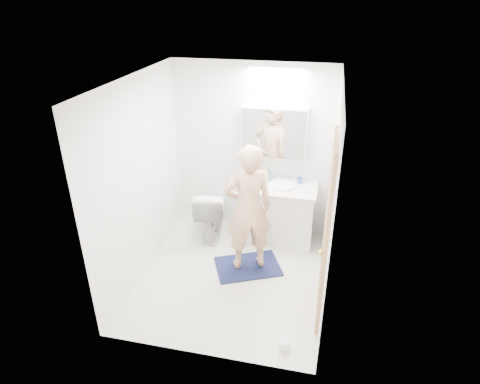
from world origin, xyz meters
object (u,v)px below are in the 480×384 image
(vanity_cabinet, at_px, (280,215))
(medicine_cabinet, at_px, (274,133))
(toilet, at_px, (211,212))
(person, at_px, (248,209))
(toothbrush_cup, at_px, (299,181))
(soap_bottle_a, at_px, (266,174))
(soap_bottle_b, at_px, (269,175))
(toilet_paper_roll, at_px, (284,344))

(vanity_cabinet, xyz_separation_m, medicine_cabinet, (-0.17, 0.21, 1.11))
(toilet, height_order, person, person)
(medicine_cabinet, height_order, toothbrush_cup, medicine_cabinet)
(toilet, xyz_separation_m, soap_bottle_a, (0.72, 0.27, 0.55))
(toilet, distance_m, soap_bottle_b, 0.97)
(vanity_cabinet, distance_m, toilet, 0.98)
(medicine_cabinet, height_order, soap_bottle_a, medicine_cabinet)
(toilet, xyz_separation_m, soap_bottle_b, (0.76, 0.30, 0.52))
(vanity_cabinet, height_order, soap_bottle_b, soap_bottle_b)
(vanity_cabinet, height_order, person, person)
(medicine_cabinet, relative_size, toothbrush_cup, 9.68)
(soap_bottle_a, height_order, soap_bottle_b, soap_bottle_a)
(person, distance_m, soap_bottle_b, 0.94)
(toilet, height_order, soap_bottle_a, soap_bottle_a)
(toilet, distance_m, toilet_paper_roll, 2.27)
(vanity_cabinet, distance_m, soap_bottle_a, 0.61)
(person, distance_m, toothbrush_cup, 1.06)
(soap_bottle_b, relative_size, toilet_paper_roll, 1.38)
(vanity_cabinet, height_order, soap_bottle_a, soap_bottle_a)
(vanity_cabinet, xyz_separation_m, toilet, (-0.97, -0.11, -0.01))
(toilet, bearing_deg, medicine_cabinet, -166.57)
(soap_bottle_b, bearing_deg, person, -96.11)
(medicine_cabinet, distance_m, toilet, 1.42)
(person, bearing_deg, toilet, -68.49)
(toilet, height_order, soap_bottle_b, soap_bottle_b)
(person, height_order, soap_bottle_a, person)
(medicine_cabinet, height_order, soap_bottle_b, medicine_cabinet)
(toilet_paper_roll, bearing_deg, vanity_cabinet, 98.85)
(soap_bottle_a, relative_size, toothbrush_cup, 2.37)
(soap_bottle_a, bearing_deg, soap_bottle_b, 36.31)
(soap_bottle_b, relative_size, toothbrush_cup, 1.67)
(toilet_paper_roll, bearing_deg, person, 116.79)
(medicine_cabinet, relative_size, person, 0.54)
(medicine_cabinet, height_order, toilet, medicine_cabinet)
(vanity_cabinet, bearing_deg, soap_bottle_b, 138.65)
(soap_bottle_a, distance_m, soap_bottle_b, 0.06)
(vanity_cabinet, relative_size, toilet, 1.20)
(medicine_cabinet, distance_m, toilet_paper_roll, 2.66)
(person, distance_m, toilet_paper_roll, 1.58)
(medicine_cabinet, bearing_deg, toothbrush_cup, -7.36)
(vanity_cabinet, bearing_deg, person, -111.94)
(toothbrush_cup, bearing_deg, toilet, -166.98)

